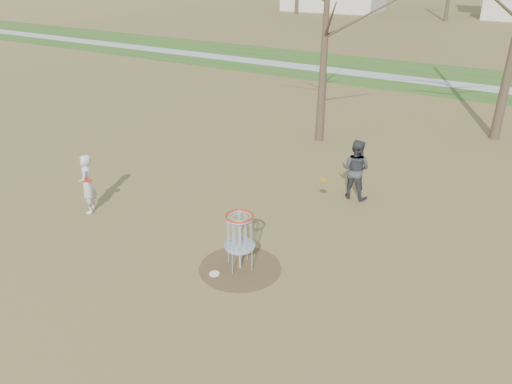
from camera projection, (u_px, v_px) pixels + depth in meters
ground at (240, 268)px, 10.86m from camera, size 160.00×160.00×0.00m
green_band at (449, 80)px, 27.09m from camera, size 160.00×8.00×0.01m
footpath at (445, 83)px, 26.31m from camera, size 160.00×1.50×0.01m
dirt_circle at (240, 268)px, 10.86m from camera, size 1.80×1.80×0.01m
player_standing at (87, 184)px, 12.93m from camera, size 0.65×0.69×1.58m
player_throwing at (355, 169)px, 13.67m from camera, size 0.84×0.66×1.69m
disc_grounded at (214, 274)px, 10.63m from camera, size 0.22×0.22×0.02m
discs_in_play at (210, 180)px, 12.49m from camera, size 5.43×3.12×0.16m
disc_golf_basket at (240, 232)px, 10.46m from camera, size 0.64×0.64×1.35m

